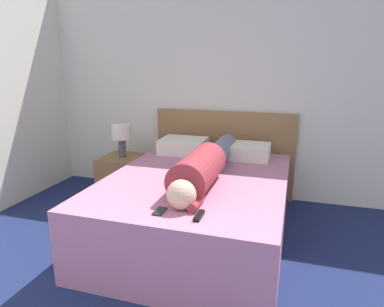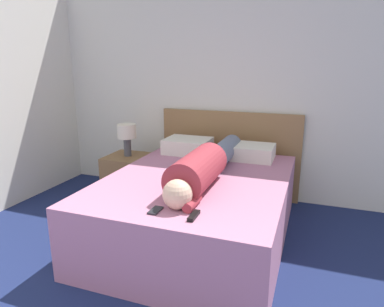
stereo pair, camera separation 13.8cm
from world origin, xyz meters
The scene contains 10 objects.
wall_back centered at (0.00, 3.96, 1.30)m, with size 5.35×0.06×2.60m.
bed centered at (0.10, 2.76, 0.29)m, with size 1.53×1.99×0.58m.
headboard centered at (0.10, 3.89, 0.51)m, with size 1.65×0.04×1.01m.
nightstand centered at (-0.95, 3.35, 0.26)m, with size 0.47×0.48×0.52m.
table_lamp centered at (-0.95, 3.35, 0.78)m, with size 0.21×0.21×0.37m.
person_lying centered at (0.19, 2.70, 0.71)m, with size 0.30×1.71×0.30m.
pillow_near_headboard centered at (-0.27, 3.51, 0.66)m, with size 0.49×0.39×0.16m.
pillow_second centered at (0.43, 3.51, 0.65)m, with size 0.46×0.39×0.15m.
tv_remote centered at (0.34, 1.98, 0.59)m, with size 0.04×0.15×0.02m.
cell_phone centered at (0.07, 1.98, 0.59)m, with size 0.06×0.13×0.01m.
Camera 1 is at (0.90, 0.01, 1.55)m, focal length 32.00 mm.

